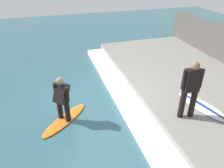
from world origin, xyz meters
TOP-DOWN VIEW (x-y plane):
  - ground_plane at (0.00, 0.00)m, footprint 28.00×28.00m
  - concrete_ledge at (3.63, 0.00)m, footprint 4.40×9.58m
  - wave_foam_crest at (1.05, 0.00)m, footprint 0.76×9.10m
  - surfboard_riding at (-1.07, -0.53)m, footprint 1.66×1.59m
  - surfer_riding at (-1.07, -0.53)m, footprint 0.56×0.56m
  - surfer_waiting_near at (2.21, -1.80)m, footprint 0.56×0.29m
  - surfboard_waiting_near at (2.96, -1.56)m, footprint 0.99×1.86m

SIDE VIEW (x-z plane):
  - ground_plane at x=0.00m, z-range 0.00..0.00m
  - surfboard_riding at x=-1.07m, z-range 0.00..0.06m
  - wave_foam_crest at x=1.05m, z-range 0.00..0.19m
  - concrete_ledge at x=3.63m, z-range 0.00..0.37m
  - surfboard_waiting_near at x=2.96m, z-range 0.36..0.43m
  - surfer_riding at x=-1.07m, z-range 0.14..1.54m
  - surfer_waiting_near at x=2.21m, z-range 0.47..2.16m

